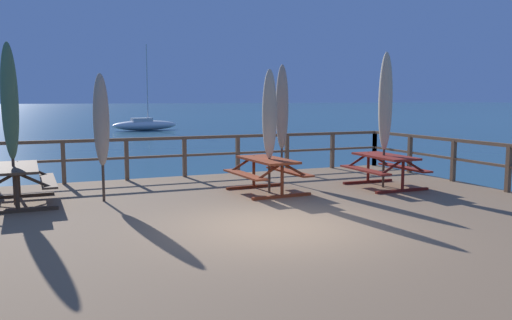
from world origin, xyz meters
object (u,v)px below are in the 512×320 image
at_px(picnic_table_back_left, 17,176).
at_px(picnic_table_back_right, 267,168).
at_px(patio_umbrella_short_back, 282,108).
at_px(patio_umbrella_tall_back_left, 385,102).
at_px(patio_umbrella_tall_mid_right, 269,115).
at_px(picnic_table_mid_centre, 385,164).
at_px(patio_umbrella_short_mid, 10,102).
at_px(sailboat_distant, 145,125).
at_px(patio_umbrella_tall_front, 101,120).

distance_m(picnic_table_back_left, picnic_table_back_right, 5.15).
distance_m(picnic_table_back_right, patio_umbrella_short_back, 2.08).
distance_m(patio_umbrella_tall_back_left, patio_umbrella_tall_mid_right, 2.83).
distance_m(picnic_table_back_left, picnic_table_mid_centre, 8.04).
xyz_separation_m(picnic_table_back_left, patio_umbrella_tall_mid_right, (5.13, -0.77, 1.18)).
height_order(patio_umbrella_short_mid, patio_umbrella_tall_back_left, patio_umbrella_short_mid).
height_order(patio_umbrella_tall_mid_right, sailboat_distant, sailboat_distant).
distance_m(patio_umbrella_tall_mid_right, patio_umbrella_short_back, 1.66).
relative_size(picnic_table_back_left, patio_umbrella_tall_mid_right, 0.74).
bearing_deg(picnic_table_back_left, picnic_table_back_right, -7.88).
bearing_deg(patio_umbrella_tall_front, patio_umbrella_short_mid, 167.69).
relative_size(picnic_table_mid_centre, sailboat_distant, 0.23).
bearing_deg(picnic_table_back_right, patio_umbrella_tall_back_left, -8.87).
bearing_deg(patio_umbrella_tall_back_left, picnic_table_mid_centre, 13.75).
height_order(picnic_table_mid_centre, patio_umbrella_short_mid, patio_umbrella_short_mid).
xyz_separation_m(picnic_table_mid_centre, patio_umbrella_tall_mid_right, (-2.83, 0.36, 1.19)).
distance_m(picnic_table_back_right, patio_umbrella_tall_back_left, 3.20).
height_order(patio_umbrella_short_back, sailboat_distant, sailboat_distant).
distance_m(patio_umbrella_tall_mid_right, sailboat_distant, 37.44).
relative_size(picnic_table_mid_centre, patio_umbrella_short_mid, 0.55).
relative_size(picnic_table_back_right, patio_umbrella_tall_mid_right, 0.67).
bearing_deg(sailboat_distant, picnic_table_mid_centre, -92.05).
bearing_deg(picnic_table_back_right, picnic_table_back_left, 172.12).
bearing_deg(patio_umbrella_tall_front, patio_umbrella_tall_mid_right, -7.12).
bearing_deg(picnic_table_back_left, sailboat_distant, 75.65).
bearing_deg(patio_umbrella_short_mid, picnic_table_back_right, -8.14).
height_order(picnic_table_mid_centre, sailboat_distant, sailboat_distant).
bearing_deg(picnic_table_mid_centre, patio_umbrella_tall_back_left, -166.25).
height_order(picnic_table_mid_centre, picnic_table_back_right, same).
height_order(patio_umbrella_tall_mid_right, patio_umbrella_tall_front, patio_umbrella_tall_mid_right).
distance_m(patio_umbrella_short_mid, patio_umbrella_tall_mid_right, 5.26).
height_order(patio_umbrella_short_mid, patio_umbrella_short_back, patio_umbrella_short_mid).
xyz_separation_m(patio_umbrella_tall_mid_right, patio_umbrella_tall_front, (-3.52, 0.44, -0.09)).
xyz_separation_m(picnic_table_mid_centre, patio_umbrella_tall_back_left, (-0.04, -0.01, 1.46)).
xyz_separation_m(picnic_table_mid_centre, sailboat_distant, (1.34, 37.52, -0.83)).
bearing_deg(picnic_table_mid_centre, patio_umbrella_short_back, 137.73).
distance_m(picnic_table_mid_centre, sailboat_distant, 37.55).
distance_m(patio_umbrella_tall_front, sailboat_distant, 37.56).
distance_m(picnic_table_mid_centre, patio_umbrella_tall_front, 6.50).
height_order(picnic_table_back_right, patio_umbrella_short_mid, patio_umbrella_short_mid).
relative_size(patio_umbrella_tall_back_left, patio_umbrella_short_back, 1.08).
height_order(patio_umbrella_short_mid, patio_umbrella_tall_front, patio_umbrella_short_mid).
xyz_separation_m(picnic_table_back_right, patio_umbrella_short_mid, (-5.17, 0.74, 1.47)).
bearing_deg(patio_umbrella_short_back, sailboat_distant, 84.84).
bearing_deg(sailboat_distant, patio_umbrella_tall_mid_right, -96.42).
bearing_deg(picnic_table_mid_centre, patio_umbrella_tall_mid_right, 172.68).
relative_size(picnic_table_mid_centre, picnic_table_back_right, 0.97).
bearing_deg(picnic_table_back_right, patio_umbrella_tall_front, 173.89).
xyz_separation_m(patio_umbrella_tall_front, sailboat_distant, (7.70, 36.71, -1.93)).
bearing_deg(patio_umbrella_short_back, patio_umbrella_tall_front, -168.48).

